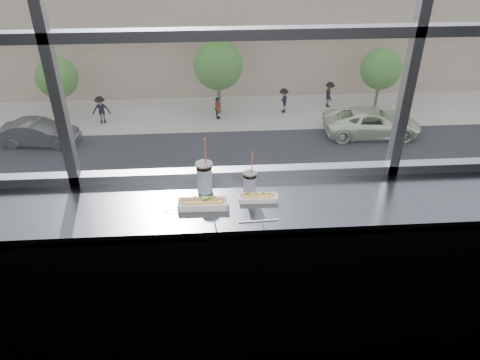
{
  "coord_description": "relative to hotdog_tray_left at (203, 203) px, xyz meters",
  "views": [
    {
      "loc": [
        -0.14,
        -1.02,
        2.67
      ],
      "look_at": [
        0.0,
        1.23,
        1.25
      ],
      "focal_mm": 35.0,
      "sensor_mm": 36.0,
      "label": 1
    }
  ],
  "objects": [
    {
      "name": "street_asphalt",
      "position": [
        0.21,
        20.32,
        -12.1
      ],
      "size": [
        80.0,
        10.0,
        0.06
      ],
      "primitive_type": "cube",
      "color": "black",
      "rests_on": "plaza_ground"
    },
    {
      "name": "tree_right",
      "position": [
        11.81,
        28.32,
        -9.13
      ],
      "size": [
        2.83,
        2.83,
        4.42
      ],
      "color": "#47382B",
      "rests_on": "far_sidewalk"
    },
    {
      "name": "car_near_c",
      "position": [
        0.16,
        16.32,
        -10.96
      ],
      "size": [
        3.31,
        6.86,
        2.22
      ],
      "primitive_type": "imported",
      "rotation": [
        0.0,
        0.0,
        1.65
      ],
      "color": "#B52044",
      "rests_on": "street_asphalt"
    },
    {
      "name": "far_sidewalk",
      "position": [
        0.21,
        28.32,
        -12.11
      ],
      "size": [
        80.0,
        6.0,
        0.04
      ],
      "primitive_type": "cube",
      "color": "gray",
      "rests_on": "plaza_ground"
    },
    {
      "name": "far_building",
      "position": [
        0.21,
        38.32,
        -8.13
      ],
      "size": [
        50.0,
        14.0,
        8.0
      ],
      "primitive_type": "cube",
      "color": "gray",
      "rests_on": "plaza_ground"
    },
    {
      "name": "tree_left",
      "position": [
        -10.07,
        28.32,
        -9.23
      ],
      "size": [
        2.74,
        2.74,
        4.28
      ],
      "color": "#47382B",
      "rests_on": "far_sidewalk"
    },
    {
      "name": "loose_straw",
      "position": [
        0.31,
        -0.16,
        -0.02
      ],
      "size": [
        0.22,
        0.02,
        0.01
      ],
      "primitive_type": "cylinder",
      "rotation": [
        0.0,
        1.57,
        0.05
      ],
      "color": "white",
      "rests_on": "counter"
    },
    {
      "name": "tree_center",
      "position": [
        0.63,
        28.32,
        -8.61
      ],
      "size": [
        3.32,
        3.32,
        5.18
      ],
      "color": "#47382B",
      "rests_on": "far_sidewalk"
    },
    {
      "name": "soda_cup_right",
      "position": [
        0.28,
        0.1,
        0.06
      ],
      "size": [
        0.08,
        0.08,
        0.31
      ],
      "color": "white",
      "rests_on": "counter"
    },
    {
      "name": "hotdog_tray_left",
      "position": [
        0.0,
        0.0,
        0.0
      ],
      "size": [
        0.29,
        0.1,
        0.07
      ],
      "rotation": [
        0.0,
        0.0,
        -0.02
      ],
      "color": "white",
      "rests_on": "counter"
    },
    {
      "name": "car_near_b",
      "position": [
        -7.94,
        16.32,
        -10.91
      ],
      "size": [
        3.0,
        6.99,
        2.32
      ],
      "primitive_type": "imported",
      "rotation": [
        0.0,
        0.0,
        1.56
      ],
      "color": "#272727",
      "rests_on": "street_asphalt"
    },
    {
      "name": "car_far_c",
      "position": [
        10.25,
        24.32,
        -10.94
      ],
      "size": [
        3.04,
        6.88,
        2.27
      ],
      "primitive_type": "imported",
      "rotation": [
        0.0,
        0.0,
        1.54
      ],
      "color": "beige",
      "rests_on": "street_asphalt"
    },
    {
      "name": "counter_fascia",
      "position": [
        0.21,
        -0.21,
        -0.58
      ],
      "size": [
        6.0,
        0.04,
        1.04
      ],
      "primitive_type": "cube",
      "color": "#595C62",
      "rests_on": "ground"
    },
    {
      "name": "car_near_d",
      "position": [
        5.32,
        16.32,
        -11.11
      ],
      "size": [
        2.84,
        5.94,
        1.92
      ],
      "primitive_type": "imported",
      "rotation": [
        0.0,
        0.0,
        1.65
      ],
      "color": "#B2B9A5",
      "rests_on": "street_asphalt"
    },
    {
      "name": "pedestrian_d",
      "position": [
        8.57,
        28.98,
        -10.98
      ],
      "size": [
        0.74,
        0.99,
        2.22
      ],
      "primitive_type": "imported",
      "rotation": [
        0.0,
        0.0,
        1.57
      ],
      "color": "#66605B",
      "rests_on": "far_sidewalk"
    },
    {
      "name": "pedestrian_b",
      "position": [
        0.47,
        27.42,
        -11.16
      ],
      "size": [
        0.62,
        0.83,
        1.86
      ],
      "primitive_type": "imported",
      "rotation": [
        0.0,
        0.0,
        1.57
      ],
      "color": "#66605B",
      "rests_on": "far_sidewalk"
    },
    {
      "name": "car_far_a",
      "position": [
        -10.55,
        24.32,
        -11.03
      ],
      "size": [
        3.29,
        6.49,
        2.08
      ],
      "primitive_type": "imported",
      "rotation": [
        0.0,
        0.0,
        1.46
      ],
      "color": "#3B3B3B",
      "rests_on": "street_asphalt"
    },
    {
      "name": "plaza_ground",
      "position": [
        0.21,
        43.82,
        -12.13
      ],
      "size": [
        120.0,
        120.0,
        0.0
      ],
      "primitive_type": "plane",
      "color": "gray",
      "rests_on": "ground"
    },
    {
      "name": "hotdog_tray_right",
      "position": [
        0.32,
        0.05,
        -0.01
      ],
      "size": [
        0.23,
        0.08,
        0.06
      ],
      "rotation": [
        0.0,
        0.0,
        -0.03
      ],
      "color": "white",
      "rests_on": "counter"
    },
    {
      "name": "soda_cup_left",
      "position": [
        0.01,
        0.17,
        0.08
      ],
      "size": [
        0.1,
        0.1,
        0.37
      ],
      "color": "white",
      "rests_on": "counter"
    },
    {
      "name": "wall_back_lower",
      "position": [
        0.21,
        0.32,
        -0.58
      ],
      "size": [
        6.0,
        0.0,
        6.0
      ],
      "primitive_type": "plane",
      "rotation": [
        1.57,
        0.0,
        0.0
      ],
      "color": "black",
      "rests_on": "ground"
    },
    {
      "name": "pedestrian_a",
      "position": [
        -7.29,
        27.23,
        -10.95
      ],
      "size": [
        1.02,
        0.76,
        2.29
      ],
      "primitive_type": "imported",
      "color": "#66605B",
      "rests_on": "far_sidewalk"
    },
    {
      "name": "pedestrian_c",
      "position": [
        5.15,
        28.22,
        -11.04
      ],
      "size": [
        0.7,
        0.93,
        2.1
      ],
      "primitive_type": "imported",
      "rotation": [
        0.0,
        0.0,
        4.71
      ],
      "color": "#66605B",
      "rests_on": "far_sidewalk"
    },
    {
      "name": "counter",
      "position": [
        0.21,
        0.04,
        -0.06
      ],
      "size": [
        6.0,
        0.55,
        0.06
      ],
      "primitive_type": "cube",
      "color": "#595C62",
      "rests_on": "ground"
    },
    {
      "name": "wrapper",
      "position": [
        -0.18,
        -0.03,
        -0.02
      ],
      "size": [
        0.1,
        0.07,
        0.03
      ],
      "primitive_type": "ellipsoid",
      "color": "silver",
      "rests_on": "counter"
    }
  ]
}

